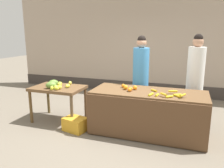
{
  "coord_description": "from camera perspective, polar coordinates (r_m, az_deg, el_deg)",
  "views": [
    {
      "loc": [
        1.2,
        -3.99,
        1.88
      ],
      "look_at": [
        -0.23,
        0.15,
        0.87
      ],
      "focal_mm": 35.91,
      "sensor_mm": 36.0,
      "label": 1
    }
  ],
  "objects": [
    {
      "name": "ground_plane",
      "position": [
        4.57,
        2.2,
        -11.32
      ],
      "size": [
        24.0,
        24.0,
        0.0
      ],
      "primitive_type": "plane",
      "color": "#756B5B"
    },
    {
      "name": "market_wall_back",
      "position": [
        7.0,
        9.38,
        10.25
      ],
      "size": [
        9.0,
        0.23,
        3.2
      ],
      "color": "tan",
      "rests_on": "ground"
    },
    {
      "name": "fruit_stall_counter",
      "position": [
        4.29,
        9.07,
        -7.22
      ],
      "size": [
        2.1,
        0.88,
        0.82
      ],
      "color": "brown",
      "rests_on": "ground"
    },
    {
      "name": "side_table_wooden",
      "position": [
        4.92,
        -13.54,
        -1.78
      ],
      "size": [
        1.08,
        0.72,
        0.75
      ],
      "color": "brown",
      "rests_on": "ground"
    },
    {
      "name": "banana_bunch_pile",
      "position": [
        3.96,
        13.89,
        -2.51
      ],
      "size": [
        0.63,
        0.44,
        0.07
      ],
      "color": "gold",
      "rests_on": "fruit_stall_counter"
    },
    {
      "name": "orange_pile",
      "position": [
        4.24,
        4.29,
        -0.97
      ],
      "size": [
        0.34,
        0.34,
        0.09
      ],
      "color": "orange",
      "rests_on": "fruit_stall_counter"
    },
    {
      "name": "mango_papaya_pile",
      "position": [
        4.84,
        -14.31,
        -0.17
      ],
      "size": [
        0.53,
        0.65,
        0.14
      ],
      "color": "#DACF4A",
      "rests_on": "side_table_wooden"
    },
    {
      "name": "vendor_woman_blue_shirt",
      "position": [
        4.86,
        7.29,
        1.46
      ],
      "size": [
        0.34,
        0.34,
        1.82
      ],
      "color": "#33333D",
      "rests_on": "ground"
    },
    {
      "name": "vendor_woman_white_shirt",
      "position": [
        4.86,
        20.36,
        0.96
      ],
      "size": [
        0.34,
        0.34,
        1.86
      ],
      "color": "#33333D",
      "rests_on": "ground"
    },
    {
      "name": "produce_crate",
      "position": [
        4.51,
        -9.32,
        -10.06
      ],
      "size": [
        0.5,
        0.41,
        0.26
      ],
      "primitive_type": "cube",
      "rotation": [
        0.0,
        0.0,
        -0.23
      ],
      "color": "gold",
      "rests_on": "ground"
    },
    {
      "name": "produce_sack",
      "position": [
        5.2,
        -2.28,
        -4.9
      ],
      "size": [
        0.47,
        0.47,
        0.57
      ],
      "primitive_type": "ellipsoid",
      "rotation": [
        0.0,
        0.0,
        2.36
      ],
      "color": "tan",
      "rests_on": "ground"
    }
  ]
}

